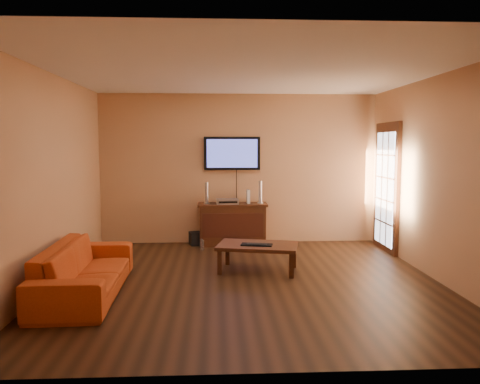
{
  "coord_description": "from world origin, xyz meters",
  "views": [
    {
      "loc": [
        -0.4,
        -6.0,
        1.79
      ],
      "look_at": [
        -0.06,
        0.8,
        1.1
      ],
      "focal_mm": 35.0,
      "sensor_mm": 36.0,
      "label": 1
    }
  ],
  "objects": [
    {
      "name": "room_walls",
      "position": [
        0.0,
        0.62,
        1.69
      ],
      "size": [
        5.0,
        5.0,
        5.0
      ],
      "color": "tan",
      "rests_on": "ground"
    },
    {
      "name": "keyboard",
      "position": [
        0.15,
        0.41,
        0.4
      ],
      "size": [
        0.46,
        0.25,
        0.03
      ],
      "color": "black",
      "rests_on": "coffee_table"
    },
    {
      "name": "television",
      "position": [
        -0.12,
        2.45,
        1.63
      ],
      "size": [
        1.01,
        0.08,
        0.6
      ],
      "color": "black",
      "rests_on": "ground"
    },
    {
      "name": "speaker_left",
      "position": [
        -0.58,
        2.23,
        0.92
      ],
      "size": [
        0.1,
        0.1,
        0.38
      ],
      "color": "silver",
      "rests_on": "media_console"
    },
    {
      "name": "subwoofer",
      "position": [
        -0.77,
        2.28,
        0.12
      ],
      "size": [
        0.29,
        0.29,
        0.23
      ],
      "primitive_type": "cube",
      "rotation": [
        0.0,
        0.0,
        0.29
      ],
      "color": "black",
      "rests_on": "ground"
    },
    {
      "name": "sofa",
      "position": [
        -1.98,
        -0.44,
        0.41
      ],
      "size": [
        0.67,
        2.1,
        0.81
      ],
      "primitive_type": "imported",
      "rotation": [
        0.0,
        0.0,
        1.6
      ],
      "color": "#B53F14",
      "rests_on": "ground"
    },
    {
      "name": "bottle",
      "position": [
        -0.65,
        1.83,
        0.1
      ],
      "size": [
        0.07,
        0.07,
        0.2
      ],
      "color": "white",
      "rests_on": "ground"
    },
    {
      "name": "av_receiver",
      "position": [
        -0.21,
        2.21,
        0.79
      ],
      "size": [
        0.4,
        0.29,
        0.09
      ],
      "primitive_type": "cube",
      "rotation": [
        0.0,
        0.0,
        0.06
      ],
      "color": "silver",
      "rests_on": "media_console"
    },
    {
      "name": "coffee_table",
      "position": [
        0.18,
        0.49,
        0.34
      ],
      "size": [
        1.23,
        0.9,
        0.39
      ],
      "color": "#37190C",
      "rests_on": "ground"
    },
    {
      "name": "speaker_right",
      "position": [
        0.37,
        2.24,
        0.93
      ],
      "size": [
        0.11,
        0.11,
        0.4
      ],
      "color": "silver",
      "rests_on": "media_console"
    },
    {
      "name": "media_console",
      "position": [
        -0.12,
        2.26,
        0.38
      ],
      "size": [
        1.23,
        0.47,
        0.75
      ],
      "color": "#37190C",
      "rests_on": "ground"
    },
    {
      "name": "game_console",
      "position": [
        0.16,
        2.29,
        0.87
      ],
      "size": [
        0.06,
        0.18,
        0.24
      ],
      "primitive_type": "cube",
      "rotation": [
        0.0,
        0.0,
        0.06
      ],
      "color": "white",
      "rests_on": "media_console"
    },
    {
      "name": "ground_plane",
      "position": [
        0.0,
        0.0,
        0.0
      ],
      "size": [
        5.0,
        5.0,
        0.0
      ],
      "primitive_type": "plane",
      "color": "black",
      "rests_on": "ground"
    },
    {
      "name": "french_door",
      "position": [
        2.46,
        1.7,
        1.05
      ],
      "size": [
        0.07,
        1.02,
        2.22
      ],
      "color": "#37190C",
      "rests_on": "ground"
    }
  ]
}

